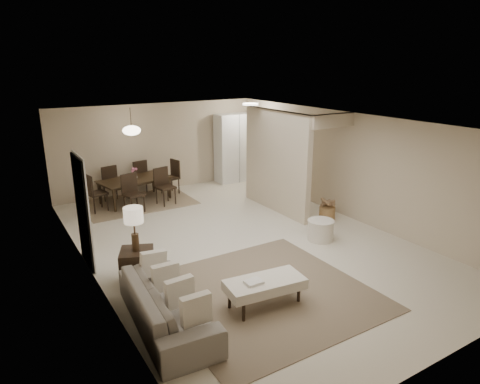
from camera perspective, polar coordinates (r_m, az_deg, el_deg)
floor at (r=9.03m, az=0.08°, el=-6.56°), size 9.00×9.00×0.00m
ceiling at (r=8.35m, az=0.09°, el=9.37°), size 9.00×9.00×0.00m
back_wall at (r=12.55m, az=-10.82°, el=5.88°), size 6.00×0.00×6.00m
left_wall at (r=7.54m, az=-19.71°, el=-2.25°), size 0.00×9.00×9.00m
right_wall at (r=10.44m, az=14.26°, el=3.43°), size 0.00×9.00×9.00m
partition at (r=10.58m, az=4.84°, el=4.07°), size 0.15×2.50×2.50m
doorway at (r=8.18m, az=-20.26°, el=-2.53°), size 0.04×0.90×2.04m
pantry_cabinet at (r=13.29m, az=-0.69°, el=5.91°), size 1.20×0.55×2.10m
flush_light at (r=12.26m, az=1.41°, el=11.63°), size 0.44×0.44×0.05m
living_rug at (r=7.16m, az=3.22°, el=-13.24°), size 3.20×3.20×0.01m
sofa at (r=6.32m, az=-9.73°, el=-14.60°), size 2.28×1.03×0.65m
ottoman_bench at (r=6.68m, az=3.32°, el=-12.25°), size 1.27×0.69×0.44m
side_table at (r=7.53m, az=-13.53°, el=-9.61°), size 0.70×0.70×0.59m
table_lamp at (r=7.20m, az=-14.00°, el=-3.51°), size 0.32×0.32×0.76m
round_pouf at (r=9.17m, az=10.68°, el=-5.02°), size 0.56×0.56×0.43m
wicker_basket at (r=10.35m, az=11.52°, el=-2.82°), size 0.38×0.38×0.32m
dining_rug at (r=11.81m, az=-13.58°, el=-1.24°), size 2.80×2.10×0.01m
dining_table at (r=11.72m, az=-13.69°, el=0.20°), size 1.96×1.34×0.63m
dining_chairs at (r=11.68m, az=-13.75°, el=0.98°), size 2.62×2.10×0.97m
vase at (r=11.62m, az=-13.82°, el=2.01°), size 0.16×0.16×0.13m
yellow_mat at (r=11.97m, az=5.98°, el=-0.60°), size 1.04×0.70×0.01m
pendant_light at (r=11.38m, az=-14.25°, el=7.96°), size 0.46×0.46×0.71m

